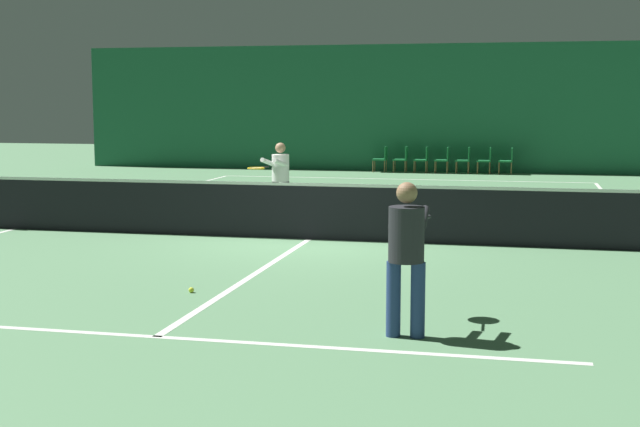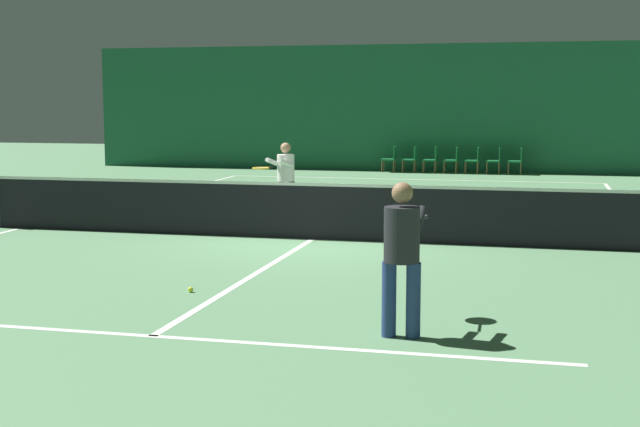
{
  "view_description": "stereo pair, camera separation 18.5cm",
  "coord_description": "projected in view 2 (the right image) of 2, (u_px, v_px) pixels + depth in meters",
  "views": [
    {
      "loc": [
        3.47,
        -14.36,
        2.3
      ],
      "look_at": [
        0.95,
        -3.35,
        0.88
      ],
      "focal_mm": 50.0,
      "sensor_mm": 36.0,
      "label": 1
    },
    {
      "loc": [
        3.65,
        -14.32,
        2.3
      ],
      "look_at": [
        0.95,
        -3.35,
        0.88
      ],
      "focal_mm": 50.0,
      "sensor_mm": 36.0,
      "label": 2
    }
  ],
  "objects": [
    {
      "name": "tennis_ball",
      "position": [
        191.0,
        290.0,
        10.81
      ],
      "size": [
        0.07,
        0.07,
        0.07
      ],
      "color": "#D1DB33",
      "rests_on": "ground"
    },
    {
      "name": "tennis_net",
      "position": [
        312.0,
        209.0,
        14.88
      ],
      "size": [
        12.0,
        0.1,
        1.07
      ],
      "color": "black",
      "rests_on": "ground"
    },
    {
      "name": "player_near",
      "position": [
        402.0,
        247.0,
        8.68
      ],
      "size": [
        0.39,
        1.3,
        1.53
      ],
      "rotation": [
        0.0,
        0.0,
        1.59
      ],
      "color": "navy",
      "rests_on": "ground"
    },
    {
      "name": "backdrop_curtain",
      "position": [
        425.0,
        108.0,
        29.11
      ],
      "size": [
        23.0,
        0.12,
        4.16
      ],
      "color": "#1E5B3D",
      "rests_on": "ground"
    },
    {
      "name": "player_far",
      "position": [
        285.0,
        174.0,
        17.55
      ],
      "size": [
        0.64,
        1.32,
        1.49
      ],
      "rotation": [
        0.0,
        0.0,
        -1.82
      ],
      "color": "#2D2D38",
      "rests_on": "ground"
    },
    {
      "name": "courtside_chair_5",
      "position": [
        496.0,
        159.0,
        28.22
      ],
      "size": [
        0.44,
        0.44,
        0.84
      ],
      "rotation": [
        0.0,
        0.0,
        -1.57
      ],
      "color": "brown",
      "rests_on": "ground"
    },
    {
      "name": "courtside_chair_1",
      "position": [
        411.0,
        158.0,
        28.86
      ],
      "size": [
        0.44,
        0.44,
        0.84
      ],
      "rotation": [
        0.0,
        0.0,
        -1.57
      ],
      "color": "brown",
      "rests_on": "ground"
    },
    {
      "name": "courtside_chair_0",
      "position": [
        391.0,
        157.0,
        29.02
      ],
      "size": [
        0.44,
        0.44,
        0.84
      ],
      "rotation": [
        0.0,
        0.0,
        -1.57
      ],
      "color": "brown",
      "rests_on": "ground"
    },
    {
      "name": "courtside_chair_6",
      "position": [
        517.0,
        159.0,
        28.06
      ],
      "size": [
        0.44,
        0.44,
        0.84
      ],
      "rotation": [
        0.0,
        0.0,
        -1.57
      ],
      "color": "brown",
      "rests_on": "ground"
    },
    {
      "name": "court_line_service_near",
      "position": [
        152.0,
        336.0,
        8.78
      ],
      "size": [
        8.25,
        0.1,
        0.0
      ],
      "color": "silver",
      "rests_on": "ground"
    },
    {
      "name": "court_line_service_far",
      "position": [
        379.0,
        199.0,
        21.11
      ],
      "size": [
        8.25,
        0.1,
        0.0
      ],
      "color": "silver",
      "rests_on": "ground"
    },
    {
      "name": "courtside_chair_3",
      "position": [
        453.0,
        158.0,
        28.54
      ],
      "size": [
        0.44,
        0.44,
        0.84
      ],
      "rotation": [
        0.0,
        0.0,
        -1.57
      ],
      "color": "brown",
      "rests_on": "ground"
    },
    {
      "name": "court_line_centre",
      "position": [
        312.0,
        239.0,
        14.95
      ],
      "size": [
        0.1,
        12.8,
        0.0
      ],
      "color": "silver",
      "rests_on": "ground"
    },
    {
      "name": "courtside_chair_2",
      "position": [
        432.0,
        158.0,
        28.7
      ],
      "size": [
        0.44,
        0.44,
        0.84
      ],
      "rotation": [
        0.0,
        0.0,
        -1.57
      ],
      "color": "brown",
      "rests_on": "ground"
    },
    {
      "name": "court_line_baseline_far",
      "position": [
        411.0,
        179.0,
        26.41
      ],
      "size": [
        11.0,
        0.1,
        0.0
      ],
      "color": "silver",
      "rests_on": "ground"
    },
    {
      "name": "courtside_chair_4",
      "position": [
        474.0,
        159.0,
        28.38
      ],
      "size": [
        0.44,
        0.44,
        0.84
      ],
      "rotation": [
        0.0,
        0.0,
        -1.57
      ],
      "color": "brown",
      "rests_on": "ground"
    },
    {
      "name": "court_line_sideline_left",
      "position": [
        21.0,
        228.0,
        16.25
      ],
      "size": [
        0.1,
        23.8,
        0.0
      ],
      "color": "silver",
      "rests_on": "ground"
    },
    {
      "name": "ground_plane",
      "position": [
        312.0,
        239.0,
        14.95
      ],
      "size": [
        60.0,
        60.0,
        0.0
      ],
      "primitive_type": "plane",
      "color": "#56845B"
    }
  ]
}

